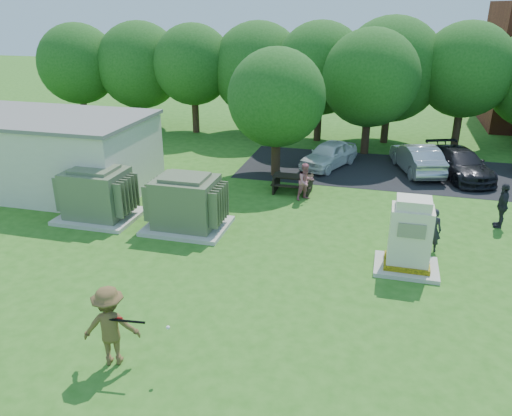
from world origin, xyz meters
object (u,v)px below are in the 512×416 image
(transformer_right, at_px, (186,204))
(car_white, at_px, (329,154))
(transformer_left, at_px, (97,195))
(person_by_generator, at_px, (433,230))
(generator_cabinet, at_px, (409,239))
(car_dark, at_px, (460,163))
(person_walking_right, at_px, (502,205))
(car_silver_a, at_px, (417,158))
(person_at_picnic, at_px, (306,182))
(batter, at_px, (111,326))
(picnic_table, at_px, (293,182))

(transformer_right, relative_size, car_white, 0.77)
(transformer_left, bearing_deg, person_by_generator, 1.86)
(generator_cabinet, relative_size, car_dark, 0.52)
(person_walking_right, xyz_separation_m, car_silver_a, (-2.85, 6.14, -0.15))
(transformer_right, relative_size, person_by_generator, 1.94)
(transformer_right, distance_m, car_silver_a, 12.58)
(transformer_left, bearing_deg, person_walking_right, 11.78)
(transformer_right, bearing_deg, car_dark, 40.63)
(transformer_right, xyz_separation_m, person_at_picnic, (3.78, 4.05, -0.16))
(batter, bearing_deg, transformer_right, -99.46)
(person_by_generator, bearing_deg, generator_cabinet, 73.81)
(person_at_picnic, height_order, person_walking_right, person_walking_right)
(batter, bearing_deg, person_by_generator, -152.11)
(person_walking_right, relative_size, car_silver_a, 0.40)
(generator_cabinet, xyz_separation_m, car_silver_a, (0.58, 10.42, -0.34))
(person_at_picnic, height_order, car_dark, person_at_picnic)
(person_at_picnic, xyz_separation_m, person_walking_right, (7.57, -0.91, 0.06))
(person_by_generator, height_order, person_at_picnic, person_at_picnic)
(car_white, bearing_deg, batter, -76.88)
(picnic_table, bearing_deg, car_silver_a, 39.07)
(picnic_table, height_order, car_silver_a, car_silver_a)
(batter, distance_m, person_by_generator, 10.92)
(batter, height_order, person_walking_right, batter)
(picnic_table, distance_m, person_walking_right, 8.46)
(transformer_left, bearing_deg, transformer_right, 0.00)
(batter, bearing_deg, person_walking_right, -152.19)
(person_by_generator, height_order, car_silver_a, person_by_generator)
(car_white, bearing_deg, transformer_right, -91.62)
(person_at_picnic, bearing_deg, person_by_generator, -80.46)
(transformer_right, xyz_separation_m, car_dark, (10.48, 8.99, -0.30))
(batter, height_order, car_dark, batter)
(car_silver_a, relative_size, car_dark, 0.93)
(transformer_left, distance_m, person_by_generator, 12.44)
(car_silver_a, bearing_deg, batter, 49.36)
(person_walking_right, height_order, car_white, person_walking_right)
(car_white, bearing_deg, person_by_generator, -38.75)
(car_silver_a, distance_m, car_dark, 2.00)
(generator_cabinet, distance_m, picnic_table, 7.75)
(transformer_left, relative_size, car_dark, 0.65)
(person_at_picnic, distance_m, car_dark, 8.33)
(picnic_table, height_order, car_dark, car_dark)
(transformer_left, relative_size, batter, 1.50)
(transformer_left, distance_m, picnic_table, 8.36)
(transformer_right, xyz_separation_m, batter, (1.22, -7.52, 0.03))
(person_at_picnic, height_order, car_white, person_at_picnic)
(transformer_right, bearing_deg, transformer_left, 180.00)
(transformer_right, distance_m, car_dark, 13.81)
(transformer_left, xyz_separation_m, picnic_table, (6.78, 4.88, -0.50))
(person_walking_right, xyz_separation_m, car_white, (-7.18, 5.85, -0.20))
(transformer_left, relative_size, transformer_right, 1.00)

